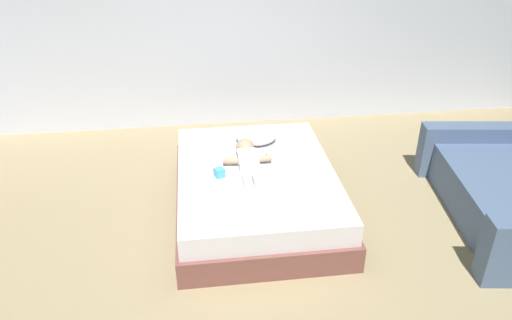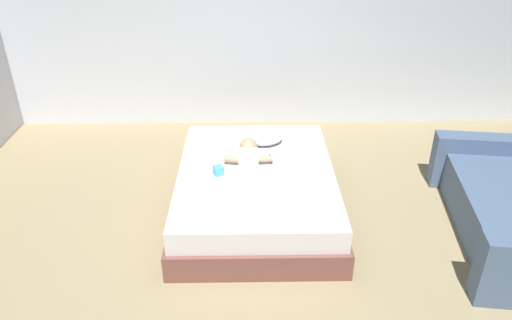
# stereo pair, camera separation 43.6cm
# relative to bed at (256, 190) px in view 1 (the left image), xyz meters

# --- Properties ---
(ground_plane) EXTENTS (8.00, 8.00, 0.00)m
(ground_plane) POSITION_rel_bed_xyz_m (-0.04, -0.95, -0.21)
(ground_plane) COLOR tan
(wall_behind_bed) EXTENTS (8.00, 0.12, 2.67)m
(wall_behind_bed) POSITION_rel_bed_xyz_m (-0.04, 2.05, 1.12)
(wall_behind_bed) COLOR silver
(wall_behind_bed) RESTS_ON ground_plane
(bed) EXTENTS (1.45, 1.96, 0.43)m
(bed) POSITION_rel_bed_xyz_m (0.00, 0.00, 0.00)
(bed) COLOR brown
(bed) RESTS_ON ground_plane
(pillow) EXTENTS (0.40, 0.35, 0.11)m
(pillow) POSITION_rel_bed_xyz_m (0.08, 0.56, 0.28)
(pillow) COLOR silver
(pillow) RESTS_ON bed
(baby) EXTENTS (0.45, 0.67, 0.18)m
(baby) POSITION_rel_bed_xyz_m (-0.07, 0.10, 0.29)
(baby) COLOR white
(baby) RESTS_ON bed
(toothbrush) EXTENTS (0.05, 0.15, 0.02)m
(toothbrush) POSITION_rel_bed_xyz_m (0.12, 0.23, 0.23)
(toothbrush) COLOR #2981E2
(toothbrush) RESTS_ON bed
(toy_block) EXTENTS (0.10, 0.10, 0.08)m
(toy_block) POSITION_rel_bed_xyz_m (-0.33, -0.08, 0.26)
(toy_block) COLOR #4AB2E5
(toy_block) RESTS_ON bed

